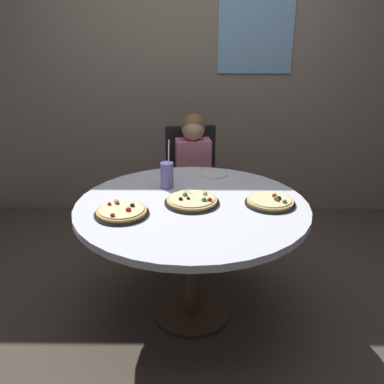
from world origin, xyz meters
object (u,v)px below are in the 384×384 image
at_px(dining_table, 192,217).
at_px(diner_child, 194,194).
at_px(plate_small, 213,174).
at_px(pizza_cheese, 270,202).
at_px(pizza_veggie, 191,201).
at_px(pizza_pepperoni, 122,212).
at_px(chair_wooden, 192,180).
at_px(soda_cup, 167,175).

relative_size(dining_table, diner_child, 1.22).
relative_size(diner_child, plate_small, 6.01).
height_order(pizza_cheese, plate_small, pizza_cheese).
relative_size(pizza_veggie, pizza_pepperoni, 1.07).
xyz_separation_m(dining_table, chair_wooden, (-0.01, 0.99, -0.13)).
bearing_deg(pizza_cheese, pizza_veggie, 178.51).
xyz_separation_m(chair_wooden, pizza_veggie, (0.01, -0.99, 0.24)).
relative_size(dining_table, chair_wooden, 1.39).
relative_size(diner_child, pizza_pepperoni, 3.71).
bearing_deg(plate_small, dining_table, -105.96).
height_order(dining_table, pizza_cheese, pizza_cheese).
height_order(pizza_pepperoni, soda_cup, soda_cup).
bearing_deg(dining_table, diner_child, 89.34).
xyz_separation_m(pizza_pepperoni, plate_small, (0.51, 0.64, -0.01)).
relative_size(chair_wooden, diner_child, 0.88).
relative_size(pizza_pepperoni, soda_cup, 0.95).
xyz_separation_m(dining_table, plate_small, (0.14, 0.49, 0.09)).
relative_size(chair_wooden, pizza_cheese, 3.35).
distance_m(pizza_veggie, plate_small, 0.51).
relative_size(diner_child, pizza_veggie, 3.49).
xyz_separation_m(chair_wooden, diner_child, (0.02, -0.18, -0.05)).
height_order(chair_wooden, pizza_veggie, chair_wooden).
distance_m(chair_wooden, pizza_cheese, 1.12).
height_order(dining_table, pizza_pepperoni, pizza_pepperoni).
bearing_deg(pizza_veggie, diner_child, 89.10).
distance_m(diner_child, pizza_veggie, 0.85).
height_order(dining_table, soda_cup, soda_cup).
bearing_deg(plate_small, pizza_pepperoni, -128.53).
height_order(dining_table, diner_child, diner_child).
height_order(chair_wooden, soda_cup, soda_cup).
distance_m(dining_table, pizza_pepperoni, 0.42).
xyz_separation_m(dining_table, diner_child, (0.01, 0.81, -0.18)).
bearing_deg(soda_cup, pizza_pepperoni, -118.19).
relative_size(pizza_cheese, plate_small, 1.57).
bearing_deg(pizza_veggie, pizza_cheese, -1.49).
bearing_deg(plate_small, pizza_veggie, -106.44).
bearing_deg(plate_small, pizza_cheese, -58.80).
xyz_separation_m(diner_child, soda_cup, (-0.17, -0.56, 0.35)).
height_order(soda_cup, plate_small, soda_cup).
xyz_separation_m(pizza_veggie, soda_cup, (-0.15, 0.25, 0.06)).
relative_size(pizza_veggie, soda_cup, 1.01).
bearing_deg(diner_child, dining_table, -90.66).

